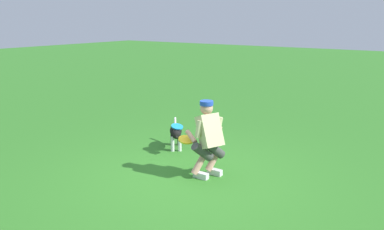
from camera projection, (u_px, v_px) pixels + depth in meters
name	position (u px, v px, depth m)	size (l,w,h in m)	color
ground_plane	(185.00, 178.00, 6.34)	(60.00, 60.00, 0.00)	#327A26
person	(208.00, 137.00, 6.22)	(0.69, 0.65, 1.29)	silver
dog	(176.00, 132.00, 7.65)	(0.70, 0.85, 0.54)	black
frisbee_flying	(177.00, 127.00, 7.42)	(0.24, 0.24, 0.02)	#1D95DE
frisbee_held	(186.00, 140.00, 6.37)	(0.28, 0.28, 0.02)	yellow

